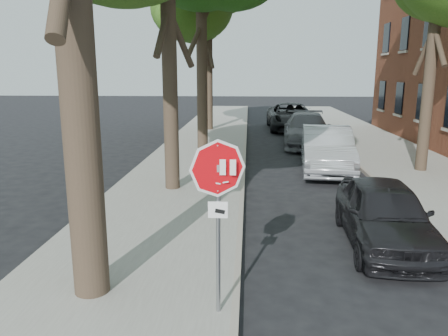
% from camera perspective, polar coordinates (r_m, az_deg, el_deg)
% --- Properties ---
extents(ground, '(120.00, 120.00, 0.00)m').
position_cam_1_polar(ground, '(6.93, 5.39, -19.10)').
color(ground, black).
rests_on(ground, ground).
extents(sidewalk_left, '(4.00, 55.00, 0.12)m').
position_cam_1_polar(sidewalk_left, '(18.39, -3.75, 1.30)').
color(sidewalk_left, gray).
rests_on(sidewalk_left, ground).
extents(sidewalk_right, '(4.00, 55.00, 0.12)m').
position_cam_1_polar(sidewalk_right, '(19.30, 22.17, 0.92)').
color(sidewalk_right, gray).
rests_on(sidewalk_right, ground).
extents(curb_left, '(0.12, 55.00, 0.13)m').
position_cam_1_polar(curb_left, '(18.25, 2.66, 1.24)').
color(curb_left, '#9E9384').
rests_on(curb_left, ground).
extents(curb_right, '(0.12, 55.00, 0.13)m').
position_cam_1_polar(curb_right, '(18.74, 16.24, 1.04)').
color(curb_right, '#9E9384').
rests_on(curb_right, ground).
extents(stop_sign, '(0.76, 0.34, 2.61)m').
position_cam_1_polar(stop_sign, '(6.13, -0.80, -3.40)').
color(stop_sign, gray).
rests_on(stop_sign, sidewalk_left).
extents(tree_far, '(5.29, 4.91, 9.33)m').
position_cam_1_polar(tree_far, '(27.36, -2.02, 20.03)').
color(tree_far, black).
rests_on(tree_far, sidewalk_left).
extents(car_a, '(1.84, 4.16, 1.39)m').
position_cam_1_polar(car_a, '(9.84, 20.21, -5.63)').
color(car_a, black).
rests_on(car_a, ground).
extents(car_b, '(2.18, 5.10, 1.64)m').
position_cam_1_polar(car_b, '(16.50, 13.26, 2.37)').
color(car_b, '#B5B7BD').
rests_on(car_b, ground).
extents(car_c, '(2.66, 5.67, 1.60)m').
position_cam_1_polar(car_c, '(22.06, 10.76, 4.93)').
color(car_c, '#525257').
rests_on(car_c, ground).
extents(car_d, '(2.86, 6.06, 1.67)m').
position_cam_1_polar(car_d, '(28.02, 8.73, 6.65)').
color(car_d, black).
rests_on(car_d, ground).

